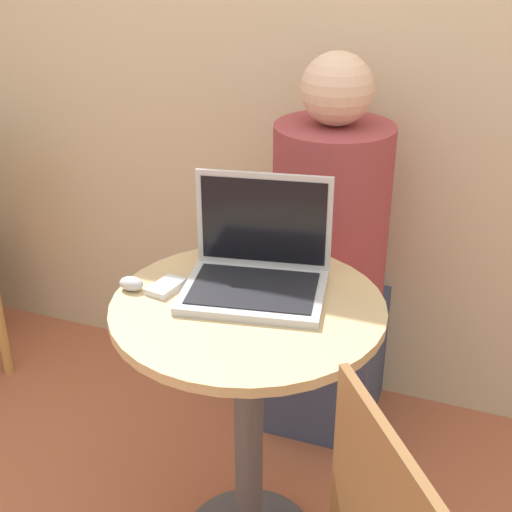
% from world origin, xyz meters
% --- Properties ---
extents(back_wall, '(7.00, 0.05, 2.60)m').
position_xyz_m(back_wall, '(0.00, 0.84, 1.30)').
color(back_wall, beige).
rests_on(back_wall, ground_plane).
extents(round_table, '(0.64, 0.64, 0.77)m').
position_xyz_m(round_table, '(0.00, 0.00, 0.56)').
color(round_table, '#4C4C51').
rests_on(round_table, ground_plane).
extents(laptop, '(0.37, 0.31, 0.26)m').
position_xyz_m(laptop, '(-0.01, 0.08, 0.83)').
color(laptop, '#B7B7BC').
rests_on(laptop, round_table).
extents(cell_phone, '(0.07, 0.10, 0.02)m').
position_xyz_m(cell_phone, '(-0.21, -0.01, 0.78)').
color(cell_phone, silver).
rests_on(cell_phone, round_table).
extents(computer_mouse, '(0.06, 0.04, 0.03)m').
position_xyz_m(computer_mouse, '(-0.28, -0.04, 0.79)').
color(computer_mouse, '#B2B2B7').
rests_on(computer_mouse, round_table).
extents(person_seated, '(0.35, 0.54, 1.25)m').
position_xyz_m(person_seated, '(0.04, 0.62, 0.52)').
color(person_seated, '#3D4766').
rests_on(person_seated, ground_plane).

